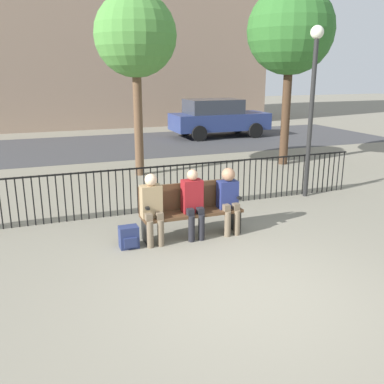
# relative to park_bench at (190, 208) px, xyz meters

# --- Properties ---
(ground_plane) EXTENTS (80.00, 80.00, 0.00)m
(ground_plane) POSITION_rel_park_bench_xyz_m (0.00, -2.20, -0.49)
(ground_plane) COLOR gray
(park_bench) EXTENTS (1.77, 0.45, 0.92)m
(park_bench) POSITION_rel_park_bench_xyz_m (0.00, 0.00, 0.00)
(park_bench) COLOR #4C331E
(park_bench) RESTS_ON ground
(seated_person_0) EXTENTS (0.34, 0.39, 1.18)m
(seated_person_0) POSITION_rel_park_bench_xyz_m (-0.72, -0.13, 0.17)
(seated_person_0) COLOR brown
(seated_person_0) RESTS_ON ground
(seated_person_1) EXTENTS (0.34, 0.39, 1.20)m
(seated_person_1) POSITION_rel_park_bench_xyz_m (-0.00, -0.13, 0.17)
(seated_person_1) COLOR black
(seated_person_1) RESTS_ON ground
(seated_person_2) EXTENTS (0.34, 0.39, 1.17)m
(seated_person_2) POSITION_rel_park_bench_xyz_m (0.67, -0.13, 0.18)
(seated_person_2) COLOR brown
(seated_person_2) RESTS_ON ground
(backpack) EXTENTS (0.31, 0.25, 0.36)m
(backpack) POSITION_rel_park_bench_xyz_m (-1.14, -0.19, -0.32)
(backpack) COLOR navy
(backpack) RESTS_ON ground
(fence_railing) EXTENTS (9.01, 0.03, 0.95)m
(fence_railing) POSITION_rel_park_bench_xyz_m (-0.02, 1.47, 0.06)
(fence_railing) COLOR black
(fence_railing) RESTS_ON ground
(tree_0) EXTENTS (2.13, 2.13, 4.73)m
(tree_0) POSITION_rel_park_bench_xyz_m (0.28, 4.75, 3.13)
(tree_0) COLOR brown
(tree_0) RESTS_ON ground
(tree_1) EXTENTS (2.51, 2.51, 5.16)m
(tree_1) POSITION_rel_park_bench_xyz_m (4.78, 4.57, 3.38)
(tree_1) COLOR #422D1E
(tree_1) RESTS_ON ground
(lamp_post) EXTENTS (0.28, 0.28, 3.70)m
(lamp_post) POSITION_rel_park_bench_xyz_m (3.33, 1.33, 1.95)
(lamp_post) COLOR black
(lamp_post) RESTS_ON ground
(street_surface) EXTENTS (24.00, 6.00, 0.01)m
(street_surface) POSITION_rel_park_bench_xyz_m (0.00, 9.80, -0.49)
(street_surface) COLOR #3D3D3F
(street_surface) RESTS_ON ground
(parked_car_0) EXTENTS (4.20, 1.94, 1.62)m
(parked_car_0) POSITION_rel_park_bench_xyz_m (5.20, 10.50, 0.35)
(parked_car_0) COLOR navy
(parked_car_0) RESTS_ON ground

